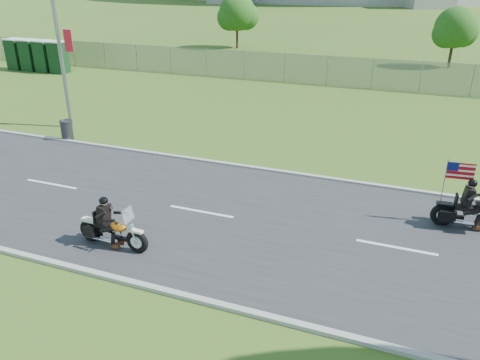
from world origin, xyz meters
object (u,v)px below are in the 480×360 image
at_px(porta_toilet_c, 30,56).
at_px(porta_toilet_d, 16,55).
at_px(streetlight, 57,7).
at_px(motorcycle_follow, 473,213).
at_px(porta_toilet_a, 59,58).
at_px(trash_can, 67,131).
at_px(motorcycle_lead, 112,231).
at_px(porta_toilet_b, 44,57).

relative_size(porta_toilet_c, porta_toilet_d, 1.00).
height_order(streetlight, porta_toilet_d, streetlight).
bearing_deg(motorcycle_follow, streetlight, 160.59).
bearing_deg(porta_toilet_a, motorcycle_follow, -28.26).
bearing_deg(streetlight, porta_toilet_d, 142.83).
xyz_separation_m(porta_toilet_c, porta_toilet_d, (-1.40, 0.00, 0.00)).
bearing_deg(porta_toilet_d, trash_can, -39.52).
relative_size(porta_toilet_c, motorcycle_lead, 1.02).
relative_size(streetlight, porta_toilet_c, 4.35).
relative_size(porta_toilet_b, porta_toilet_c, 1.00).
distance_m(porta_toilet_d, trash_can, 19.97).
distance_m(porta_toilet_a, trash_can, 16.94).
height_order(porta_toilet_c, trash_can, porta_toilet_c).
bearing_deg(trash_can, porta_toilet_b, 134.76).
bearing_deg(motorcycle_follow, motorcycle_lead, -159.71).
height_order(streetlight, porta_toilet_a, streetlight).
xyz_separation_m(porta_toilet_a, motorcycle_lead, (18.56, -19.72, -0.66)).
xyz_separation_m(porta_toilet_a, trash_can, (11.20, -12.70, -0.69)).
xyz_separation_m(streetlight, porta_toilet_d, (-14.22, 10.78, -4.49)).
bearing_deg(porta_toilet_a, motorcycle_lead, -46.74).
bearing_deg(streetlight, porta_toilet_a, 132.91).
xyz_separation_m(porta_toilet_a, porta_toilet_c, (-2.80, 0.00, 0.00)).
bearing_deg(motorcycle_follow, porta_toilet_d, 148.89).
xyz_separation_m(porta_toilet_b, motorcycle_follow, (29.39, -15.05, -0.60)).
bearing_deg(porta_toilet_c, streetlight, -40.06).
distance_m(porta_toilet_c, porta_toilet_d, 1.40).
bearing_deg(motorcycle_follow, porta_toilet_c, 147.90).
distance_m(porta_toilet_d, motorcycle_lead, 30.12).
height_order(streetlight, trash_can, streetlight).
xyz_separation_m(streetlight, porta_toilet_c, (-12.82, 10.78, -4.49)).
relative_size(porta_toilet_a, motorcycle_follow, 0.96).
distance_m(streetlight, porta_toilet_c, 17.34).
bearing_deg(porta_toilet_b, motorcycle_follow, -27.11).
xyz_separation_m(porta_toilet_a, motorcycle_follow, (27.99, -15.05, -0.60)).
relative_size(streetlight, trash_can, 10.97).
bearing_deg(streetlight, porta_toilet_c, 139.94).
distance_m(porta_toilet_c, trash_can, 18.91).
bearing_deg(porta_toilet_c, porta_toilet_b, 0.00).
bearing_deg(motorcycle_lead, streetlight, 135.57).
bearing_deg(porta_toilet_a, porta_toilet_d, 180.00).
xyz_separation_m(porta_toilet_c, motorcycle_lead, (21.36, -19.72, -0.66)).
distance_m(porta_toilet_a, motorcycle_lead, 27.08).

